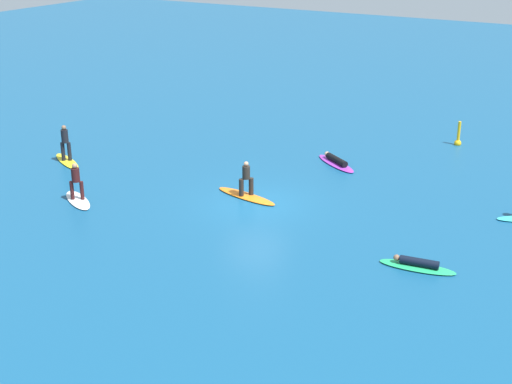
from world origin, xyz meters
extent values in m
plane|color=navy|center=(0.00, 0.00, 0.00)|extent=(120.00, 120.00, 0.00)
ellipsoid|color=purple|center=(0.87, 6.32, 0.05)|extent=(2.90, 2.32, 0.10)
cylinder|color=black|center=(0.91, 6.29, 0.26)|extent=(1.48, 1.15, 0.30)
sphere|color=tan|center=(0.15, 6.82, 0.28)|extent=(0.36, 0.36, 0.26)
ellipsoid|color=white|center=(-6.68, -3.65, 0.05)|extent=(2.51, 1.91, 0.10)
cylinder|color=#381414|center=(-6.87, -3.75, 0.50)|extent=(0.23, 0.23, 0.80)
cylinder|color=#381414|center=(-6.50, -3.55, 0.50)|extent=(0.23, 0.23, 0.80)
cylinder|color=#381414|center=(-6.68, -3.65, 1.20)|extent=(0.48, 0.48, 0.59)
sphere|color=#A37556|center=(-6.68, -3.65, 1.60)|extent=(0.30, 0.30, 0.22)
ellipsoid|color=orange|center=(-0.70, 0.37, 0.05)|extent=(3.27, 1.33, 0.10)
cylinder|color=black|center=(-0.55, 0.53, 0.48)|extent=(0.25, 0.25, 0.75)
cylinder|color=black|center=(-0.85, 0.21, 0.48)|extent=(0.25, 0.25, 0.75)
cylinder|color=black|center=(-0.70, 0.37, 1.14)|extent=(0.39, 0.39, 0.57)
sphere|color=#A37556|center=(-0.70, 0.37, 1.52)|extent=(0.24, 0.24, 0.20)
ellipsoid|color=yellow|center=(-10.78, -0.03, 0.05)|extent=(2.84, 1.93, 0.10)
cylinder|color=black|center=(-10.92, -0.11, 0.56)|extent=(0.25, 0.25, 0.91)
cylinder|color=black|center=(-10.65, 0.05, 0.56)|extent=(0.25, 0.25, 0.91)
cylinder|color=black|center=(-10.78, -0.03, 1.34)|extent=(0.46, 0.46, 0.65)
sphere|color=brown|center=(-10.78, -0.03, 1.78)|extent=(0.31, 0.31, 0.23)
ellipsoid|color=#23B266|center=(7.87, -2.42, 0.05)|extent=(2.72, 1.05, 0.10)
cylinder|color=black|center=(7.92, -2.41, 0.24)|extent=(1.37, 0.45, 0.29)
sphere|color=brown|center=(7.13, -2.51, 0.26)|extent=(0.26, 0.26, 0.23)
sphere|color=yellow|center=(5.14, 12.50, 0.09)|extent=(0.37, 0.37, 0.37)
cylinder|color=yellow|center=(5.14, 12.50, 0.64)|extent=(0.16, 0.16, 1.28)
camera|label=1|loc=(14.20, -24.49, 11.46)|focal=50.49mm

